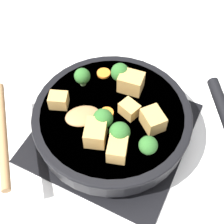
# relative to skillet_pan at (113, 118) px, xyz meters

# --- Properties ---
(ground_plane) EXTENTS (2.40, 2.40, 0.00)m
(ground_plane) POSITION_rel_skillet_pan_xyz_m (-0.00, -0.00, -0.05)
(ground_plane) COLOR white
(front_burner_grate) EXTENTS (0.31, 0.31, 0.03)m
(front_burner_grate) POSITION_rel_skillet_pan_xyz_m (-0.00, -0.00, -0.04)
(front_burner_grate) COLOR black
(front_burner_grate) RESTS_ON ground_plane
(skillet_pan) EXTENTS (0.40, 0.34, 0.05)m
(skillet_pan) POSITION_rel_skillet_pan_xyz_m (0.00, 0.00, 0.00)
(skillet_pan) COLOR black
(skillet_pan) RESTS_ON front_burner_grate
(wooden_spoon) EXTENTS (0.24, 0.23, 0.02)m
(wooden_spoon) POSITION_rel_skillet_pan_xyz_m (-0.11, -0.09, 0.03)
(wooden_spoon) COLOR #A87A4C
(wooden_spoon) RESTS_ON skillet_pan
(tofu_cube_center_large) EXTENTS (0.04, 0.04, 0.03)m
(tofu_cube_center_large) POSITION_rel_skillet_pan_xyz_m (0.03, 0.01, 0.04)
(tofu_cube_center_large) COLOR tan
(tofu_cube_center_large) RESTS_ON skillet_pan
(tofu_cube_near_handle) EXTENTS (0.04, 0.05, 0.03)m
(tofu_cube_near_handle) POSITION_rel_skillet_pan_xyz_m (0.05, -0.08, 0.04)
(tofu_cube_near_handle) COLOR tan
(tofu_cube_near_handle) RESTS_ON skillet_pan
(tofu_cube_east_chunk) EXTENTS (0.06, 0.06, 0.04)m
(tofu_cube_east_chunk) POSITION_rel_skillet_pan_xyz_m (0.08, 0.00, 0.04)
(tofu_cube_east_chunk) COLOR tan
(tofu_cube_east_chunk) RESTS_ON skillet_pan
(tofu_cube_west_chunk) EXTENTS (0.05, 0.04, 0.04)m
(tofu_cube_west_chunk) POSITION_rel_skillet_pan_xyz_m (0.01, 0.07, 0.04)
(tofu_cube_west_chunk) COLOR tan
(tofu_cube_west_chunk) RESTS_ON skillet_pan
(tofu_cube_back_piece) EXTENTS (0.04, 0.04, 0.03)m
(tofu_cube_back_piece) POSITION_rel_skillet_pan_xyz_m (-0.10, -0.03, 0.04)
(tofu_cube_back_piece) COLOR tan
(tofu_cube_back_piece) RESTS_ON skillet_pan
(tofu_cube_front_piece) EXTENTS (0.05, 0.06, 0.04)m
(tofu_cube_front_piece) POSITION_rel_skillet_pan_xyz_m (-0.00, -0.07, 0.04)
(tofu_cube_front_piece) COLOR tan
(tofu_cube_front_piece) RESTS_ON skillet_pan
(broccoli_floret_near_spoon) EXTENTS (0.03, 0.03, 0.04)m
(broccoli_floret_near_spoon) POSITION_rel_skillet_pan_xyz_m (-0.09, 0.04, 0.05)
(broccoli_floret_near_spoon) COLOR #709956
(broccoli_floret_near_spoon) RESTS_ON skillet_pan
(broccoli_floret_center_top) EXTENTS (0.03, 0.03, 0.04)m
(broccoli_floret_center_top) POSITION_rel_skillet_pan_xyz_m (0.09, -0.05, 0.05)
(broccoli_floret_center_top) COLOR #709956
(broccoli_floret_center_top) RESTS_ON skillet_pan
(broccoli_floret_east_rim) EXTENTS (0.04, 0.04, 0.05)m
(broccoli_floret_east_rim) POSITION_rel_skillet_pan_xyz_m (-0.02, 0.08, 0.05)
(broccoli_floret_east_rim) COLOR #709956
(broccoli_floret_east_rim) RESTS_ON skillet_pan
(broccoli_floret_west_rim) EXTENTS (0.04, 0.04, 0.05)m
(broccoli_floret_west_rim) POSITION_rel_skillet_pan_xyz_m (0.04, -0.05, 0.05)
(broccoli_floret_west_rim) COLOR #709956
(broccoli_floret_west_rim) RESTS_ON skillet_pan
(broccoli_floret_north_edge) EXTENTS (0.04, 0.04, 0.05)m
(broccoli_floret_north_edge) POSITION_rel_skillet_pan_xyz_m (0.00, -0.04, 0.05)
(broccoli_floret_north_edge) COLOR #709956
(broccoli_floret_north_edge) RESTS_ON skillet_pan
(carrot_slice_orange_thin) EXTENTS (0.03, 0.03, 0.01)m
(carrot_slice_orange_thin) POSITION_rel_skillet_pan_xyz_m (-0.01, -0.01, 0.02)
(carrot_slice_orange_thin) COLOR orange
(carrot_slice_orange_thin) RESTS_ON skillet_pan
(carrot_slice_near_center) EXTENTS (0.03, 0.03, 0.01)m
(carrot_slice_near_center) POSITION_rel_skillet_pan_xyz_m (-0.06, 0.08, 0.02)
(carrot_slice_near_center) COLOR orange
(carrot_slice_near_center) RESTS_ON skillet_pan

